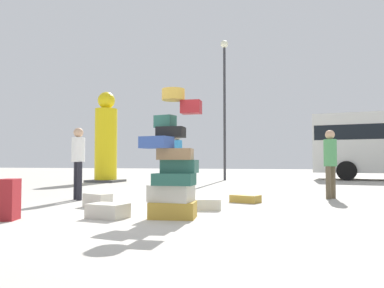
% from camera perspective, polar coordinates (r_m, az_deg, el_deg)
% --- Properties ---
extents(ground_plane, '(80.00, 80.00, 0.00)m').
position_cam_1_polar(ground_plane, '(6.21, -5.56, -10.66)').
color(ground_plane, '#ADA89E').
extents(suitcase_tower, '(0.89, 0.74, 2.02)m').
position_cam_1_polar(suitcase_tower, '(6.09, -2.80, -3.79)').
color(suitcase_tower, '#B28C33').
rests_on(suitcase_tower, ground).
extents(suitcase_maroon_foreground_near, '(0.33, 0.39, 0.61)m').
position_cam_1_polar(suitcase_maroon_foreground_near, '(6.48, -25.21, -7.35)').
color(suitcase_maroon_foreground_near, maroon).
rests_on(suitcase_maroon_foreground_near, ground).
extents(suitcase_cream_behind_tower, '(0.74, 0.44, 0.20)m').
position_cam_1_polar(suitcase_cream_behind_tower, '(7.14, 1.47, -8.81)').
color(suitcase_cream_behind_tower, beige).
rests_on(suitcase_cream_behind_tower, ground).
extents(suitcase_cream_upright_blue, '(0.64, 0.49, 0.26)m').
position_cam_1_polar(suitcase_cream_upright_blue, '(7.76, -13.65, -8.01)').
color(suitcase_cream_upright_blue, beige).
rests_on(suitcase_cream_upright_blue, ground).
extents(suitcase_tan_foreground_far, '(0.67, 0.53, 0.16)m').
position_cam_1_polar(suitcase_tan_foreground_far, '(8.48, 7.82, -7.93)').
color(suitcase_tan_foreground_far, '#B28C33').
rests_on(suitcase_tan_foreground_far, ground).
extents(suitcase_cream_white_trunk, '(0.63, 0.49, 0.22)m').
position_cam_1_polar(suitcase_cream_white_trunk, '(6.24, -12.21, -9.53)').
color(suitcase_cream_white_trunk, beige).
rests_on(suitcase_cream_white_trunk, ground).
extents(person_bearded_onlooker, '(0.30, 0.31, 1.62)m').
position_cam_1_polar(person_bearded_onlooker, '(9.74, 19.57, -1.93)').
color(person_bearded_onlooker, brown).
rests_on(person_bearded_onlooker, ground).
extents(person_tourist_with_camera, '(0.30, 0.34, 1.72)m').
position_cam_1_polar(person_tourist_with_camera, '(11.40, -2.20, -1.84)').
color(person_tourist_with_camera, '#3F334C').
rests_on(person_tourist_with_camera, ground).
extents(person_passerby_in_red, '(0.30, 0.30, 1.65)m').
position_cam_1_polar(person_passerby_in_red, '(9.27, -16.31, -1.77)').
color(person_passerby_in_red, black).
rests_on(person_passerby_in_red, ground).
extents(yellow_dummy_statue, '(1.32, 1.32, 3.87)m').
position_cam_1_polar(yellow_dummy_statue, '(17.10, -12.48, 0.31)').
color(yellow_dummy_statue, yellow).
rests_on(yellow_dummy_statue, ground).
extents(lamp_post, '(0.36, 0.36, 6.65)m').
position_cam_1_polar(lamp_post, '(18.69, 4.77, 7.95)').
color(lamp_post, '#333338').
rests_on(lamp_post, ground).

